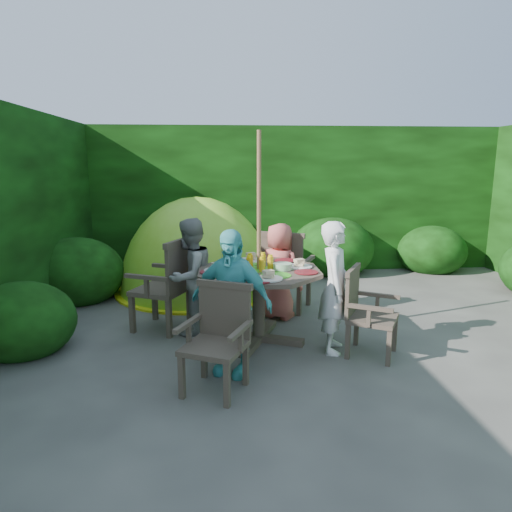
{
  "coord_description": "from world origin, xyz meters",
  "views": [
    {
      "loc": [
        -1.32,
        -4.33,
        1.88
      ],
      "look_at": [
        -0.94,
        0.7,
        0.85
      ],
      "focal_mm": 32.0,
      "sensor_mm": 36.0,
      "label": 1
    }
  ],
  "objects": [
    {
      "name": "dome_tent",
      "position": [
        -1.68,
        2.38,
        0.0
      ],
      "size": [
        2.93,
        2.93,
        2.8
      ],
      "rotation": [
        0.0,
        0.0,
        0.34
      ],
      "color": "#86C626",
      "rests_on": "ground"
    },
    {
      "name": "child_left",
      "position": [
        -1.67,
        0.61,
        0.65
      ],
      "size": [
        0.76,
        0.8,
        1.29
      ],
      "primitive_type": "imported",
      "rotation": [
        0.0,
        0.0,
        -2.16
      ],
      "color": "gray",
      "rests_on": "ground"
    },
    {
      "name": "hedge_enclosure",
      "position": [
        0.0,
        1.33,
        1.25
      ],
      "size": [
        9.0,
        9.0,
        2.5
      ],
      "color": "black",
      "rests_on": "ground"
    },
    {
      "name": "garden_chair_back",
      "position": [
        -0.52,
        1.31,
        0.54
      ],
      "size": [
        0.77,
        0.74,
        1.0
      ],
      "rotation": [
        0.0,
        0.0,
        2.7
      ],
      "color": "#3B3026",
      "rests_on": "ground"
    },
    {
      "name": "patio_table",
      "position": [
        -0.93,
        0.3,
        0.66
      ],
      "size": [
        1.78,
        1.78,
        0.95
      ],
      "rotation": [
        0.0,
        0.0,
        -0.4
      ],
      "color": "#3B3026",
      "rests_on": "ground"
    },
    {
      "name": "parasol_pole",
      "position": [
        -0.94,
        0.3,
        1.1
      ],
      "size": [
        0.06,
        0.06,
        2.2
      ],
      "primitive_type": "cylinder",
      "rotation": [
        0.0,
        0.0,
        -0.4
      ],
      "color": "brown",
      "rests_on": "ground"
    },
    {
      "name": "child_right",
      "position": [
        -0.2,
        -0.01,
        0.66
      ],
      "size": [
        0.43,
        0.55,
        1.33
      ],
      "primitive_type": "imported",
      "rotation": [
        0.0,
        0.0,
        1.32
      ],
      "color": "white",
      "rests_on": "ground"
    },
    {
      "name": "child_back",
      "position": [
        -0.63,
        1.04,
        0.59
      ],
      "size": [
        0.68,
        0.65,
        1.18
      ],
      "primitive_type": "imported",
      "rotation": [
        0.0,
        0.0,
        2.47
      ],
      "color": "#D56058",
      "rests_on": "ground"
    },
    {
      "name": "child_front",
      "position": [
        -1.25,
        -0.44,
        0.66
      ],
      "size": [
        0.84,
        0.64,
        1.33
      ],
      "primitive_type": "imported",
      "rotation": [
        0.0,
        0.0,
        -0.47
      ],
      "color": "#55C4C7",
      "rests_on": "ground"
    },
    {
      "name": "garden_chair_front",
      "position": [
        -1.36,
        -0.72,
        0.46
      ],
      "size": [
        0.66,
        0.63,
        0.86
      ],
      "rotation": [
        0.0,
        0.0,
        -0.43
      ],
      "color": "#3B3026",
      "rests_on": "ground"
    },
    {
      "name": "garden_chair_right",
      "position": [
        0.09,
        -0.12,
        0.45
      ],
      "size": [
        0.63,
        0.65,
        0.84
      ],
      "rotation": [
        0.0,
        0.0,
        1.07
      ],
      "color": "#3B3026",
      "rests_on": "ground"
    },
    {
      "name": "ground",
      "position": [
        0.0,
        0.0,
        0.0
      ],
      "size": [
        60.0,
        60.0,
        0.0
      ],
      "primitive_type": "plane",
      "color": "#47443F",
      "rests_on": "ground"
    },
    {
      "name": "garden_chair_left",
      "position": [
        -1.94,
        0.72,
        0.54
      ],
      "size": [
        0.74,
        0.77,
        1.01
      ],
      "rotation": [
        0.0,
        0.0,
        -1.99
      ],
      "color": "#3B3026",
      "rests_on": "ground"
    }
  ]
}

